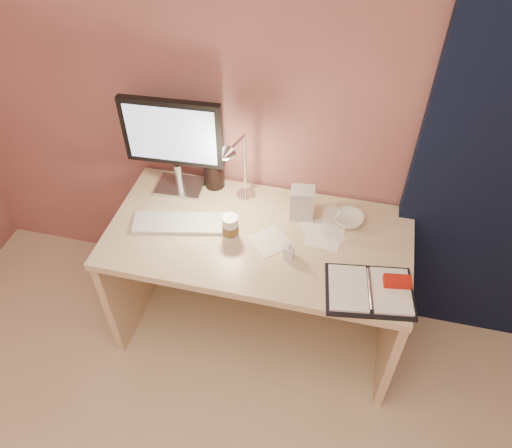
% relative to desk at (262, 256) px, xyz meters
% --- Properties ---
extents(room, '(3.50, 3.50, 3.50)m').
position_rel_desk_xyz_m(room, '(0.95, 0.24, 0.63)').
color(room, '#C6B28E').
rests_on(room, ground).
extents(desk, '(1.40, 0.70, 0.73)m').
position_rel_desk_xyz_m(desk, '(0.00, 0.00, 0.00)').
color(desk, '#CCB390').
rests_on(desk, ground).
extents(monitor, '(0.48, 0.18, 0.51)m').
position_rel_desk_xyz_m(monitor, '(-0.46, 0.16, 0.53)').
color(monitor, silver).
rests_on(monitor, desk).
extents(keyboard, '(0.48, 0.23, 0.02)m').
position_rel_desk_xyz_m(keyboard, '(-0.36, -0.09, 0.24)').
color(keyboard, white).
rests_on(keyboard, desk).
extents(planner, '(0.40, 0.32, 0.06)m').
position_rel_desk_xyz_m(planner, '(0.53, -0.28, 0.24)').
color(planner, black).
rests_on(planner, desk).
extents(paper_a, '(0.23, 0.23, 0.00)m').
position_rel_desk_xyz_m(paper_a, '(0.29, 0.01, 0.23)').
color(paper_a, white).
rests_on(paper_a, desk).
extents(paper_b, '(0.18, 0.18, 0.00)m').
position_rel_desk_xyz_m(paper_b, '(0.30, -0.01, 0.23)').
color(paper_b, white).
rests_on(paper_b, desk).
extents(paper_c, '(0.22, 0.22, 0.00)m').
position_rel_desk_xyz_m(paper_c, '(0.06, -0.10, 0.23)').
color(paper_c, white).
rests_on(paper_c, desk).
extents(coffee_cup, '(0.08, 0.08, 0.12)m').
position_rel_desk_xyz_m(coffee_cup, '(-0.12, -0.11, 0.28)').
color(coffee_cup, silver).
rests_on(coffee_cup, desk).
extents(clear_cup, '(0.08, 0.08, 0.14)m').
position_rel_desk_xyz_m(clear_cup, '(0.32, 0.01, 0.30)').
color(clear_cup, white).
rests_on(clear_cup, desk).
extents(bowl, '(0.19, 0.19, 0.04)m').
position_rel_desk_xyz_m(bowl, '(0.39, 0.10, 0.25)').
color(bowl, white).
rests_on(bowl, desk).
extents(lotion_bottle, '(0.04, 0.04, 0.10)m').
position_rel_desk_xyz_m(lotion_bottle, '(0.16, -0.17, 0.27)').
color(lotion_bottle, silver).
rests_on(lotion_bottle, desk).
extents(dark_jar, '(0.10, 0.10, 0.15)m').
position_rel_desk_xyz_m(dark_jar, '(-0.30, 0.22, 0.30)').
color(dark_jar, black).
rests_on(dark_jar, desk).
extents(product_box, '(0.12, 0.10, 0.16)m').
position_rel_desk_xyz_m(product_box, '(0.17, 0.10, 0.31)').
color(product_box, silver).
rests_on(product_box, desk).
extents(desk_lamp, '(0.13, 0.24, 0.39)m').
position_rel_desk_xyz_m(desk_lamp, '(-0.10, 0.08, 0.47)').
color(desk_lamp, silver).
rests_on(desk_lamp, desk).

